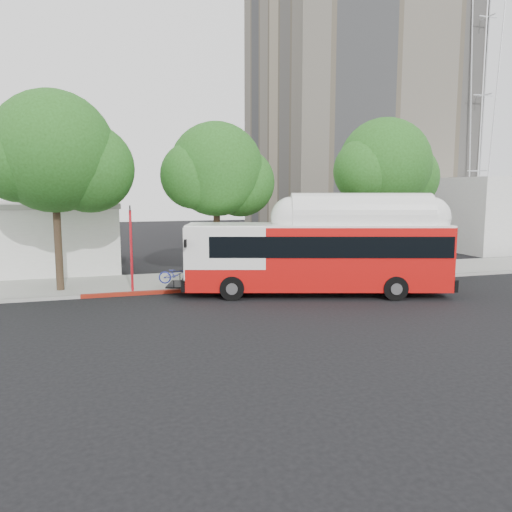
# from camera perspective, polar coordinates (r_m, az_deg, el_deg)

# --- Properties ---
(ground) EXTENTS (120.00, 120.00, 0.00)m
(ground) POSITION_cam_1_polar(r_m,az_deg,el_deg) (22.02, 1.43, -5.67)
(ground) COLOR black
(ground) RESTS_ON ground
(sidewalk) EXTENTS (60.00, 5.00, 0.15)m
(sidewalk) POSITION_cam_1_polar(r_m,az_deg,el_deg) (28.13, -2.65, -2.58)
(sidewalk) COLOR gray
(sidewalk) RESTS_ON ground
(curb_strip) EXTENTS (60.00, 0.30, 0.15)m
(curb_strip) POSITION_cam_1_polar(r_m,az_deg,el_deg) (25.66, -1.26, -3.58)
(curb_strip) COLOR gray
(curb_strip) RESTS_ON ground
(red_curb_segment) EXTENTS (10.00, 0.32, 0.16)m
(red_curb_segment) POSITION_cam_1_polar(r_m,az_deg,el_deg) (25.05, -7.91, -3.91)
(red_curb_segment) COLOR maroon
(red_curb_segment) RESTS_ON ground
(street_tree_left) EXTENTS (6.67, 5.80, 9.74)m
(street_tree_left) POSITION_cam_1_polar(r_m,az_deg,el_deg) (26.06, -21.07, 10.52)
(street_tree_left) COLOR #2D2116
(street_tree_left) RESTS_ON ground
(street_tree_mid) EXTENTS (5.75, 5.00, 8.62)m
(street_tree_mid) POSITION_cam_1_polar(r_m,az_deg,el_deg) (27.13, -3.74, 9.40)
(street_tree_mid) COLOR #2D2116
(street_tree_mid) RESTS_ON ground
(street_tree_right) EXTENTS (6.21, 5.40, 9.18)m
(street_tree_right) POSITION_cam_1_polar(r_m,az_deg,el_deg) (30.78, 15.15, 9.60)
(street_tree_right) COLOR #2D2116
(street_tree_right) RESTS_ON ground
(apartment_tower) EXTENTS (18.00, 18.00, 37.00)m
(apartment_tower) POSITION_cam_1_polar(r_m,az_deg,el_deg) (55.71, 10.88, 20.54)
(apartment_tower) COLOR gray
(apartment_tower) RESTS_ON ground
(comms_tower) EXTENTS (2.80, 2.80, 40.00)m
(comms_tower) POSITION_cam_1_polar(r_m,az_deg,el_deg) (52.53, 25.00, 23.49)
(comms_tower) COLOR silver
(comms_tower) RESTS_ON ground
(transit_bus) EXTENTS (13.38, 6.08, 3.93)m
(transit_bus) POSITION_cam_1_polar(r_m,az_deg,el_deg) (24.07, 7.16, -0.13)
(transit_bus) COLOR red
(transit_bus) RESTS_ON ground
(signal_pole) EXTENTS (0.12, 0.41, 4.30)m
(signal_pole) POSITION_cam_1_polar(r_m,az_deg,el_deg) (24.76, -14.07, 0.78)
(signal_pole) COLOR red
(signal_pole) RESTS_ON ground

